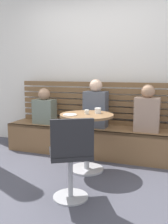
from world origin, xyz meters
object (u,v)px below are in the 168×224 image
object	(u,v)px
person_adult	(96,106)
cup_ceramic_white	(98,111)
person_child_left	(147,111)
person_child_middle	(44,108)
booth_bench	(92,140)
plate_small	(70,115)
white_chair	(71,156)
cup_espresso_small	(87,112)
cafe_table	(87,131)

from	to	relation	value
person_adult	cup_ceramic_white	distance (m)	0.54
person_child_left	person_child_middle	world-z (taller)	person_child_left
cup_ceramic_white	booth_bench	bearing A→B (deg)	115.82
cup_ceramic_white	plate_small	distance (m)	0.38
white_chair	cup_ceramic_white	size ratio (longest dim) A/B	10.63
white_chair	person_child_middle	distance (m)	1.77
booth_bench	person_child_left	size ratio (longest dim) A/B	4.10
cup_espresso_small	booth_bench	bearing A→B (deg)	102.38
person_adult	cup_espresso_small	size ratio (longest dim) A/B	12.88
white_chair	cup_espresso_small	bearing A→B (deg)	98.62
booth_bench	person_child_middle	xyz separation A→B (m)	(-0.79, -0.03, 0.47)
cafe_table	white_chair	world-z (taller)	white_chair
white_chair	cup_espresso_small	distance (m)	0.87
booth_bench	person_child_left	world-z (taller)	person_child_left
cup_ceramic_white	plate_small	world-z (taller)	cup_ceramic_white
white_chair	person_child_left	size ratio (longest dim) A/B	1.29
person_adult	cup_espresso_small	world-z (taller)	person_adult
person_child_middle	person_adult	bearing A→B (deg)	0.90
booth_bench	plate_small	bearing A→B (deg)	-92.29
cafe_table	person_child_left	xyz separation A→B (m)	(0.68, 0.60, 0.21)
booth_bench	white_chair	xyz separation A→B (m)	(0.26, -1.43, 0.24)
person_adult	plate_small	xyz separation A→B (m)	(-0.10, -0.76, -0.02)
booth_bench	person_adult	distance (m)	0.55
person_adult	person_child_left	world-z (taller)	person_adult
person_child_middle	cup_ceramic_white	size ratio (longest dim) A/B	7.11
cafe_table	person_child_left	world-z (taller)	person_child_left
person_child_left	white_chair	bearing A→B (deg)	-111.76
booth_bench	plate_small	world-z (taller)	plate_small
person_child_left	cup_espresso_small	world-z (taller)	person_child_left
booth_bench	person_child_middle	size ratio (longest dim) A/B	4.75
booth_bench	white_chair	bearing A→B (deg)	-79.72
booth_bench	plate_small	xyz separation A→B (m)	(-0.03, -0.78, 0.52)
person_child_middle	cafe_table	bearing A→B (deg)	-32.65
person_child_middle	cup_espresso_small	xyz separation A→B (m)	(0.93, -0.60, 0.08)
person_adult	cafe_table	bearing A→B (deg)	-83.39
person_adult	plate_small	size ratio (longest dim) A/B	4.24
booth_bench	cup_ceramic_white	size ratio (longest dim) A/B	33.75
person_child_left	cup_espresso_small	size ratio (longest dim) A/B	11.75
plate_small	booth_bench	bearing A→B (deg)	87.71
person_child_middle	cup_espresso_small	size ratio (longest dim) A/B	10.16
white_chair	person_child_left	bearing A→B (deg)	68.24
white_chair	plate_small	distance (m)	0.77
booth_bench	cup_espresso_small	size ratio (longest dim) A/B	48.21
person_child_middle	cup_ceramic_white	xyz separation A→B (m)	(1.05, -0.49, 0.09)
cafe_table	plate_small	xyz separation A→B (m)	(-0.17, -0.15, 0.23)
plate_small	white_chair	bearing A→B (deg)	-66.04
white_chair	cup_ceramic_white	distance (m)	0.96
booth_bench	cafe_table	bearing A→B (deg)	-77.69
white_chair	person_child_middle	bearing A→B (deg)	126.94
person_child_middle	cup_espresso_small	bearing A→B (deg)	-32.64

